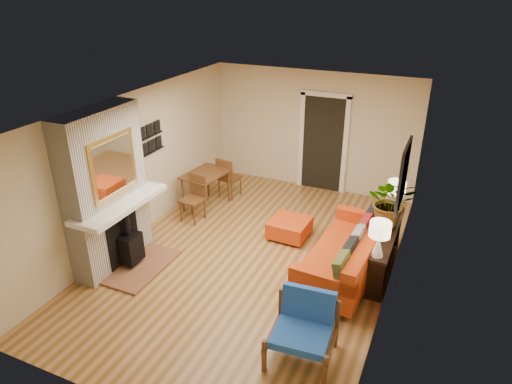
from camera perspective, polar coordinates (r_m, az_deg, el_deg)
room_shell at (r=9.35m, az=9.54°, el=5.69°), size 6.50×6.50×6.50m
fireplace at (r=7.49m, az=-18.01°, el=-0.30°), size 1.09×1.68×2.60m
sofa at (r=7.35m, az=11.67°, el=-7.64°), size 1.11×2.30×0.88m
ottoman at (r=8.34m, az=4.21°, el=-4.41°), size 0.70×0.70×0.34m
blue_chair at (r=5.88m, az=6.05°, el=-16.03°), size 0.85×0.83×0.83m
dining_table at (r=9.27m, az=-5.94°, el=1.44°), size 0.86×1.71×0.90m
console_table at (r=7.52m, az=15.79°, el=-5.64°), size 0.34×1.85×0.72m
lamp_near at (r=6.61m, az=15.17°, el=-5.20°), size 0.30×0.30×0.54m
lamp_far at (r=7.97m, az=17.10°, el=-0.02°), size 0.30×0.30×0.54m
houseplant at (r=7.46m, az=16.49°, el=-1.18°), size 0.85×0.78×0.80m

